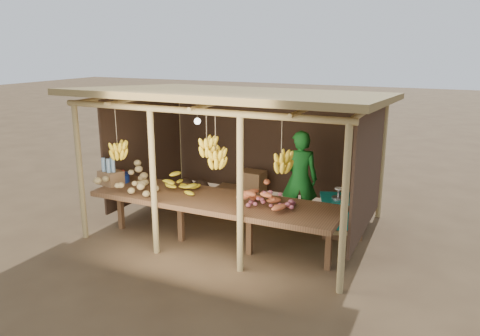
% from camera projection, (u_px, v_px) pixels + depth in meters
% --- Properties ---
extents(ground, '(60.00, 60.00, 0.00)m').
position_uv_depth(ground, '(240.00, 226.00, 8.14)').
color(ground, brown).
rests_on(ground, ground).
extents(stall_structure, '(4.70, 3.50, 2.43)m').
position_uv_depth(stall_structure, '(236.00, 119.00, 7.53)').
color(stall_structure, tan).
rests_on(stall_structure, ground).
extents(counter, '(3.90, 1.05, 0.80)m').
position_uv_depth(counter, '(214.00, 202.00, 7.12)').
color(counter, brown).
rests_on(counter, ground).
extents(potato_heap, '(1.28, 1.01, 0.37)m').
position_uv_depth(potato_heap, '(126.00, 178.00, 7.54)').
color(potato_heap, tan).
rests_on(potato_heap, counter).
extents(sweet_potato_heap, '(0.92, 0.57, 0.36)m').
position_uv_depth(sweet_potato_heap, '(262.00, 194.00, 6.71)').
color(sweet_potato_heap, '#BC5930').
rests_on(sweet_potato_heap, counter).
extents(onion_heap, '(0.76, 0.49, 0.35)m').
position_uv_depth(onion_heap, '(273.00, 196.00, 6.66)').
color(onion_heap, '#AD545E').
rests_on(onion_heap, counter).
extents(banana_pile, '(0.69, 0.52, 0.35)m').
position_uv_depth(banana_pile, '(178.00, 180.00, 7.45)').
color(banana_pile, yellow).
rests_on(banana_pile, counter).
extents(tomato_basin, '(0.39, 0.39, 0.21)m').
position_uv_depth(tomato_basin, '(118.00, 177.00, 7.94)').
color(tomato_basin, navy).
rests_on(tomato_basin, counter).
extents(bottle_box, '(0.43, 0.37, 0.46)m').
position_uv_depth(bottle_box, '(111.00, 174.00, 7.77)').
color(bottle_box, olive).
rests_on(bottle_box, counter).
extents(vendor, '(0.71, 0.57, 1.69)m').
position_uv_depth(vendor, '(299.00, 179.00, 7.95)').
color(vendor, '#197425').
rests_on(vendor, ground).
extents(tarp_crate, '(0.86, 0.80, 0.83)m').
position_uv_depth(tarp_crate, '(341.00, 215.00, 7.72)').
color(tarp_crate, brown).
rests_on(tarp_crate, ground).
extents(carton_stack, '(0.96, 0.38, 0.72)m').
position_uv_depth(carton_stack, '(245.00, 191.00, 9.04)').
color(carton_stack, olive).
rests_on(carton_stack, ground).
extents(burlap_sacks, '(0.76, 0.40, 0.54)m').
position_uv_depth(burlap_sacks, '(193.00, 189.00, 9.47)').
color(burlap_sacks, '#432D1F').
rests_on(burlap_sacks, ground).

